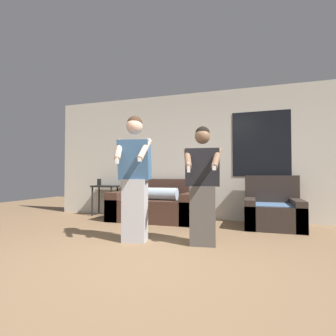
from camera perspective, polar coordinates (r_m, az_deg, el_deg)
ground_plane at (r=2.87m, az=-6.55°, el=-20.25°), size 14.00×14.00×0.00m
wall_back at (r=5.66m, az=6.51°, el=2.77°), size 6.78×0.07×2.70m
couch at (r=5.41m, az=-2.68°, el=-8.14°), size 1.81×0.91×0.84m
armchair at (r=5.06m, az=21.86°, el=-8.65°), size 0.95×0.93×0.92m
side_table at (r=6.21m, az=-13.60°, el=-4.85°), size 0.57×0.35×0.84m
person_left at (r=3.68m, az=-7.27°, el=-1.95°), size 0.49×0.54×1.75m
person_right at (r=3.51m, az=7.55°, el=-3.80°), size 0.50×0.50×1.58m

